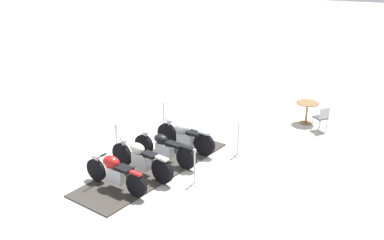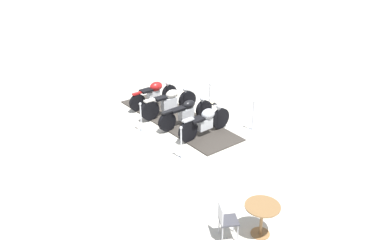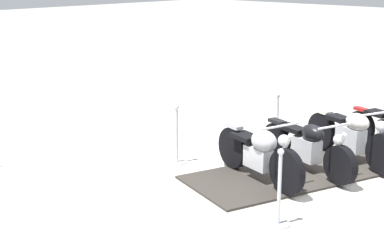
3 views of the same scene
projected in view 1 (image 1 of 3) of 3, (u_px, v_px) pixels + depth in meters
ground_plane at (154, 168)px, 13.53m from camera, size 80.00×80.00×0.00m
display_platform at (154, 168)px, 13.53m from camera, size 5.45×3.07×0.04m
motorcycle_chrome at (184, 135)px, 14.47m from camera, size 0.81×2.09×1.04m
motorcycle_black at (164, 148)px, 13.74m from camera, size 0.88×2.21×0.94m
motorcycle_cream at (141, 158)px, 12.99m from camera, size 1.02×2.21×1.03m
motorcycle_maroon at (114, 171)px, 12.24m from camera, size 0.79×2.06×0.95m
stanchion_right_mid at (117, 145)px, 14.25m from camera, size 0.33×0.33×1.04m
stanchion_left_mid at (195, 173)px, 12.58m from camera, size 0.33×0.33×1.06m
stanchion_left_front at (238, 145)px, 14.21m from camera, size 0.33×0.33×1.07m
stanchion_right_front at (164, 123)px, 15.88m from camera, size 0.33×0.33×1.09m
info_placard at (100, 153)px, 14.31m from camera, size 0.45×0.36×0.23m
cafe_table at (307, 108)px, 16.56m from camera, size 0.79×0.79×0.79m
cafe_chair_near_table at (322, 117)px, 15.89m from camera, size 0.57×0.57×0.89m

